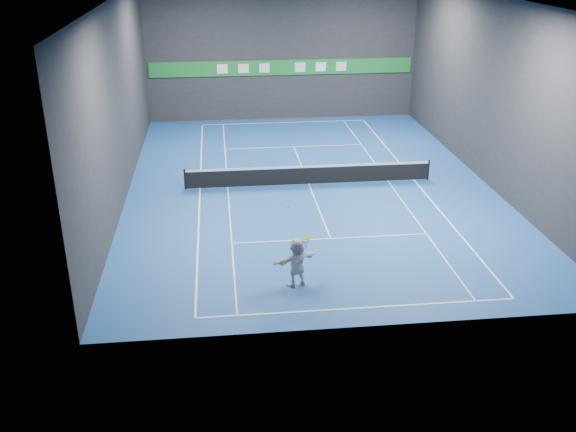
{
  "coord_description": "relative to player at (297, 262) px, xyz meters",
  "views": [
    {
      "loc": [
        -4.47,
        -30.13,
        11.54
      ],
      "look_at": [
        -1.89,
        -7.28,
        1.5
      ],
      "focal_mm": 40.0,
      "sensor_mm": 36.0,
      "label": 1
    }
  ],
  "objects": [
    {
      "name": "baseline_far",
      "position": [
        1.89,
        21.95,
        -0.91
      ],
      "size": [
        10.98,
        0.08,
        0.01
      ],
      "primitive_type": "cube",
      "color": "white",
      "rests_on": "ground"
    },
    {
      "name": "tennis_net",
      "position": [
        1.89,
        10.06,
        -0.38
      ],
      "size": [
        12.5,
        0.1,
        1.07
      ],
      "color": "black",
      "rests_on": "ground"
    },
    {
      "name": "sideline_doubles_left",
      "position": [
        -3.6,
        10.06,
        -0.91
      ],
      "size": [
        0.08,
        23.78,
        0.01
      ],
      "primitive_type": "cube",
      "color": "white",
      "rests_on": "ground"
    },
    {
      "name": "tennis_ball",
      "position": [
        -0.29,
        0.21,
        2.03
      ],
      "size": [
        0.07,
        0.07,
        0.07
      ],
      "primitive_type": "sphere",
      "color": "yellow",
      "rests_on": "player"
    },
    {
      "name": "sideline_singles_right",
      "position": [
        6.0,
        10.06,
        -0.91
      ],
      "size": [
        0.06,
        23.78,
        0.01
      ],
      "primitive_type": "cube",
      "color": "white",
      "rests_on": "ground"
    },
    {
      "name": "service_line_far",
      "position": [
        1.89,
        16.46,
        -0.91
      ],
      "size": [
        8.23,
        0.06,
        0.01
      ],
      "primitive_type": "cube",
      "color": "white",
      "rests_on": "ground"
    },
    {
      "name": "ground",
      "position": [
        1.89,
        10.06,
        -0.92
      ],
      "size": [
        26.0,
        26.0,
        0.0
      ],
      "primitive_type": "plane",
      "color": "#1B4B95",
      "rests_on": "ground"
    },
    {
      "name": "wall_right",
      "position": [
        10.89,
        10.06,
        3.58
      ],
      "size": [
        0.1,
        26.0,
        9.0
      ],
      "primitive_type": "cube",
      "color": "#262629",
      "rests_on": "ground"
    },
    {
      "name": "center_service_line",
      "position": [
        1.89,
        10.06,
        -0.91
      ],
      "size": [
        0.06,
        12.8,
        0.01
      ],
      "primitive_type": "cube",
      "color": "white",
      "rests_on": "ground"
    },
    {
      "name": "baseline_near",
      "position": [
        1.89,
        -1.83,
        -0.91
      ],
      "size": [
        10.98,
        0.08,
        0.01
      ],
      "primitive_type": "cube",
      "color": "white",
      "rests_on": "ground"
    },
    {
      "name": "sideline_singles_left",
      "position": [
        -2.22,
        10.06,
        -0.91
      ],
      "size": [
        0.06,
        23.78,
        0.01
      ],
      "primitive_type": "cube",
      "color": "white",
      "rests_on": "ground"
    },
    {
      "name": "wall_back",
      "position": [
        1.89,
        23.06,
        3.58
      ],
      "size": [
        18.0,
        0.1,
        9.0
      ],
      "primitive_type": "cube",
      "color": "#262629",
      "rests_on": "ground"
    },
    {
      "name": "player",
      "position": [
        0.0,
        0.0,
        0.0
      ],
      "size": [
        1.78,
        1.15,
        1.83
      ],
      "primitive_type": "imported",
      "rotation": [
        0.0,
        0.0,
        3.54
      ],
      "color": "silver",
      "rests_on": "ground"
    },
    {
      "name": "service_line_near",
      "position": [
        1.89,
        3.66,
        -0.91
      ],
      "size": [
        8.23,
        0.06,
        0.01
      ],
      "primitive_type": "cube",
      "color": "white",
      "rests_on": "ground"
    },
    {
      "name": "wall_front",
      "position": [
        1.89,
        -2.94,
        3.58
      ],
      "size": [
        18.0,
        0.1,
        9.0
      ],
      "primitive_type": "cube",
      "color": "#262629",
      "rests_on": "ground"
    },
    {
      "name": "sponsor_banner",
      "position": [
        1.89,
        23.0,
        2.58
      ],
      "size": [
        17.64,
        0.11,
        1.0
      ],
      "color": "#1B7E2E",
      "rests_on": "wall_back"
    },
    {
      "name": "wall_left",
      "position": [
        -7.11,
        10.06,
        3.58
      ],
      "size": [
        0.1,
        26.0,
        9.0
      ],
      "primitive_type": "cube",
      "color": "#262629",
      "rests_on": "ground"
    },
    {
      "name": "sideline_doubles_right",
      "position": [
        7.38,
        10.06,
        -0.91
      ],
      "size": [
        0.08,
        23.78,
        0.01
      ],
      "primitive_type": "cube",
      "color": "white",
      "rests_on": "ground"
    },
    {
      "name": "tennis_racket",
      "position": [
        0.33,
        0.05,
        0.82
      ],
      "size": [
        0.39,
        0.36,
        0.57
      ],
      "color": "#AD1215",
      "rests_on": "player"
    }
  ]
}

